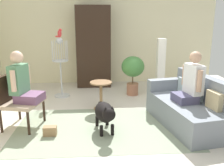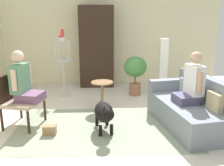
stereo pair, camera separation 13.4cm
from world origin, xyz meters
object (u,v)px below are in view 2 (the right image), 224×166
Objects in this scene: person_on_couch at (192,82)px; parrot at (62,33)px; potted_plant at (135,70)px; armoire_cabinet at (97,47)px; column_lamp at (163,69)px; bird_cage_stand at (63,68)px; armchair at (16,95)px; round_end_table at (102,93)px; dog at (104,113)px; person_on_armchair at (23,81)px; couch at (190,108)px; handbag at (50,130)px.

person_on_couch is 4.33× the size of parrot.
potted_plant is 0.44× the size of armoire_cabinet.
potted_plant is at bearing 161.25° from column_lamp.
bird_cage_stand is at bearing -129.39° from armoire_cabinet.
armchair is at bearing -108.77° from parrot.
parrot is 0.21× the size of potted_plant.
round_end_table is (1.47, 0.72, -0.19)m from armchair.
armchair is 1.56m from dog.
person_on_armchair is at bearing 177.74° from person_on_couch.
parrot reaches higher than couch.
round_end_table is at bearing -45.93° from bird_cage_stand.
parrot is at bearing -128.68° from armoire_cabinet.
column_lamp is (0.61, -0.21, 0.06)m from potted_plant.
parrot is 0.96× the size of handbag.
couch is 1.98× the size of armchair.
armoire_cabinet reaches higher than round_end_table.
person_on_couch reaches higher than round_end_table.
dog is 2.25m from bird_cage_stand.
potted_plant is at bearing 39.13° from person_on_armchair.
person_on_couch reaches higher than couch.
person_on_armchair is at bearing -140.87° from potted_plant.
column_lamp is at bearing 52.77° from dog.
armchair reaches higher than couch.
handbag is (0.47, -0.37, -0.73)m from person_on_armchair.
person_on_couch is at bearing -123.06° from couch.
armchair is 3.24m from column_lamp.
person_on_couch reaches higher than dog.
armoire_cabinet is (0.76, 0.94, -0.42)m from parrot.
round_end_table is at bearing 52.98° from handbag.
parrot reaches higher than person_on_couch.
dog is (1.51, -0.33, -0.21)m from armchair.
potted_plant reaches higher than couch.
bird_cage_stand is 2.34m from column_lamp.
parrot reaches higher than round_end_table.
column_lamp is at bearing -18.75° from potted_plant.
person_on_couch is 1.63m from column_lamp.
person_on_armchair is at bearing -103.72° from parrot.
person_on_couch is at bearing -2.88° from armchair.
armoire_cabinet is (-1.66, 2.77, 0.29)m from person_on_couch.
parrot is at bearing 142.95° from person_on_couch.
column_lamp reaches higher than potted_plant.
handbag is at bearing -128.16° from potted_plant.
parrot reaches higher than person_on_armchair.
handbag is at bearing -32.99° from armchair.
couch is at bearing -1.50° from person_on_armchair.
handbag is at bearing -88.44° from parrot.
bird_cage_stand reaches higher than dog.
round_end_table is at bearing -85.51° from armoire_cabinet.
person_on_armchair is 1.45× the size of round_end_table.
bird_cage_stand reaches higher than person_on_armchair.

